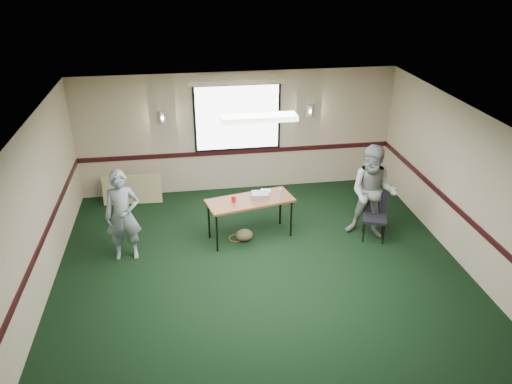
{
  "coord_description": "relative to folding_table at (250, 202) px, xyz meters",
  "views": [
    {
      "loc": [
        -1.18,
        -6.4,
        5.04
      ],
      "look_at": [
        0.0,
        1.3,
        1.2
      ],
      "focal_mm": 35.0,
      "sensor_mm": 36.0,
      "label": 1
    }
  ],
  "objects": [
    {
      "name": "ground",
      "position": [
        0.04,
        -1.79,
        -0.75
      ],
      "size": [
        8.0,
        8.0,
        0.0
      ],
      "primitive_type": "plane",
      "color": "black",
      "rests_on": "ground"
    },
    {
      "name": "room_shell",
      "position": [
        0.04,
        0.33,
        0.83
      ],
      "size": [
        8.0,
        8.02,
        8.0
      ],
      "color": "tan",
      "rests_on": "ground"
    },
    {
      "name": "duffel_bag",
      "position": [
        -0.13,
        -0.12,
        -0.63
      ],
      "size": [
        0.35,
        0.28,
        0.23
      ],
      "primitive_type": "ellipsoid",
      "rotation": [
        0.0,
        0.0,
        0.09
      ],
      "color": "#4A462A",
      "rests_on": "ground"
    },
    {
      "name": "red_cup",
      "position": [
        -0.31,
        -0.04,
        0.12
      ],
      "size": [
        0.08,
        0.08,
        0.12
      ],
      "primitive_type": "cylinder",
      "color": "#BD0C0C",
      "rests_on": "folding_table"
    },
    {
      "name": "folded_table",
      "position": [
        -2.32,
        1.81,
        -0.42
      ],
      "size": [
        1.26,
        0.22,
        0.64
      ],
      "primitive_type": "cube",
      "rotation": [
        -0.21,
        0.0,
        -0.03
      ],
      "color": "#9A8C5F",
      "rests_on": "ground"
    },
    {
      "name": "game_console",
      "position": [
        0.34,
        0.26,
        0.08
      ],
      "size": [
        0.21,
        0.18,
        0.05
      ],
      "primitive_type": "cube",
      "rotation": [
        0.0,
        0.0,
        -0.19
      ],
      "color": "white",
      "rests_on": "folding_table"
    },
    {
      "name": "person_left",
      "position": [
        -2.28,
        -0.34,
        0.09
      ],
      "size": [
        0.61,
        0.41,
        1.68
      ],
      "primitive_type": "imported",
      "rotation": [
        0.0,
        0.0,
        0.01
      ],
      "color": "#3C5B86",
      "rests_on": "ground"
    },
    {
      "name": "water_bottle",
      "position": [
        0.56,
        -0.02,
        0.16
      ],
      "size": [
        0.06,
        0.06,
        0.19
      ],
      "primitive_type": "cylinder",
      "color": "#7FADCF",
      "rests_on": "folding_table"
    },
    {
      "name": "folding_table",
      "position": [
        0.0,
        0.0,
        0.0
      ],
      "size": [
        1.71,
        0.98,
        0.8
      ],
      "rotation": [
        0.0,
        0.0,
        0.22
      ],
      "color": "brown",
      "rests_on": "ground"
    },
    {
      "name": "person_right",
      "position": [
        2.28,
        -0.27,
        0.17
      ],
      "size": [
        1.11,
        1.03,
        1.83
      ],
      "primitive_type": "imported",
      "rotation": [
        0.0,
        0.0,
        -0.48
      ],
      "color": "#6985A4",
      "rests_on": "ground"
    },
    {
      "name": "projector",
      "position": [
        0.19,
        0.05,
        0.11
      ],
      "size": [
        0.32,
        0.28,
        0.1
      ],
      "primitive_type": "cube",
      "rotation": [
        0.0,
        0.0,
        -0.08
      ],
      "color": "gray",
      "rests_on": "folding_table"
    },
    {
      "name": "cable_coil",
      "position": [
        -0.27,
        -0.02,
        -0.74
      ],
      "size": [
        0.37,
        0.37,
        0.01
      ],
      "primitive_type": "torus",
      "rotation": [
        0.0,
        0.0,
        -0.34
      ],
      "color": "#CC4619",
      "rests_on": "ground"
    },
    {
      "name": "conference_chair",
      "position": [
        2.35,
        -0.32,
        -0.22
      ],
      "size": [
        0.56,
        0.57,
        0.89
      ],
      "rotation": [
        0.0,
        0.0,
        -0.35
      ],
      "color": "black",
      "rests_on": "ground"
    }
  ]
}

